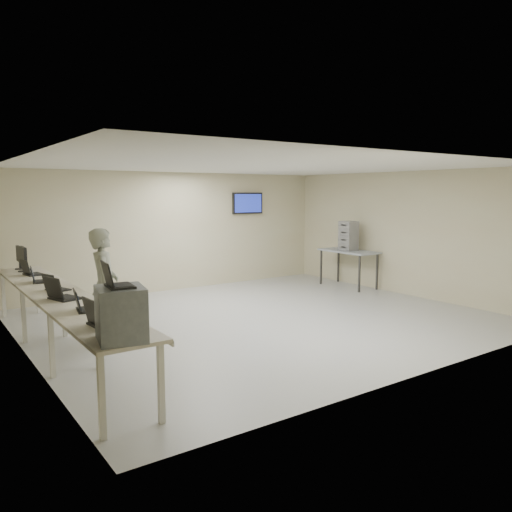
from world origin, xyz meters
TOP-DOWN VIEW (x-y plane):
  - room at (0.03, 0.06)m, footprint 8.01×7.01m
  - workbench at (-3.59, 0.00)m, footprint 0.76×6.00m
  - equipment_box at (-3.65, -2.75)m, footprint 0.53×0.58m
  - laptop_on_box at (-3.70, -2.75)m, footprint 0.30×0.35m
  - laptop_0 at (-3.66, -2.14)m, footprint 0.37×0.43m
  - laptop_1 at (-3.60, -1.32)m, footprint 0.34×0.38m
  - laptop_2 at (-3.67, -0.48)m, footprint 0.44×0.47m
  - laptop_3 at (-3.58, 0.21)m, footprint 0.36×0.38m
  - laptop_4 at (-3.64, 1.07)m, footprint 0.33×0.37m
  - laptop_5 at (-3.59, 1.90)m, footprint 0.34×0.39m
  - monitor_near at (-3.60, 2.39)m, footprint 0.20×0.46m
  - monitor_far at (-3.60, 2.75)m, footprint 0.19×0.44m
  - soldier at (-2.85, 0.19)m, footprint 0.62×0.75m
  - side_table at (3.60, 1.35)m, footprint 0.71×1.51m
  - storage_bins at (3.58, 1.35)m, footprint 0.34×0.38m

SIDE VIEW (x-z plane):
  - workbench at x=-3.59m, z-range 0.38..1.28m
  - side_table at x=3.60m, z-range 0.38..1.29m
  - soldier at x=-2.85m, z-range 0.00..1.78m
  - laptop_3 at x=-3.58m, z-range 0.84..1.09m
  - laptop_4 at x=-3.64m, z-range 0.84..1.10m
  - laptop_1 at x=-3.60m, z-range 0.84..1.10m
  - laptop_5 at x=-3.59m, z-range 0.83..1.11m
  - laptop_0 at x=-3.66m, z-range 0.82..1.14m
  - laptop_2 at x=-3.67m, z-range 0.82..1.14m
  - monitor_far at x=-3.60m, z-range 0.94..1.38m
  - equipment_box at x=-3.65m, z-range 0.90..1.42m
  - monitor_near at x=-3.60m, z-range 0.95..1.40m
  - storage_bins at x=3.58m, z-range 0.91..1.63m
  - room at x=0.03m, z-range 0.01..2.82m
  - laptop_on_box at x=-3.70m, z-range 1.36..1.62m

